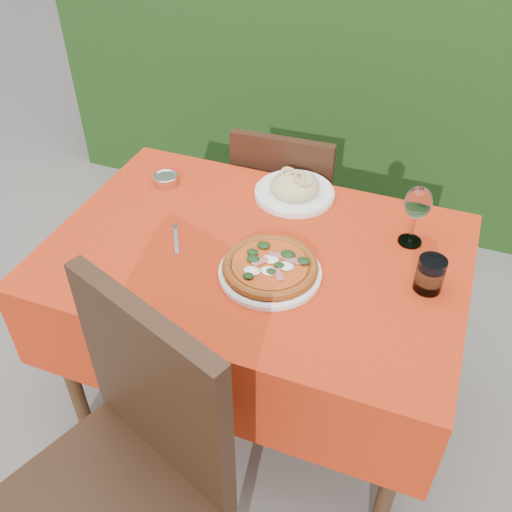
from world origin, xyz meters
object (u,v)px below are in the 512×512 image
(water_glass, at_px, (430,276))
(fork, at_px, (176,242))
(pasta_plate, at_px, (295,189))
(chair_near, at_px, (126,465))
(steel_ramekin, at_px, (166,180))
(chair_far, at_px, (286,208))
(pizza_plate, at_px, (270,268))
(wine_glass, at_px, (418,205))

(water_glass, distance_m, fork, 0.76)
(pasta_plate, xyz_separation_m, water_glass, (0.49, -0.31, 0.02))
(chair_near, bearing_deg, steel_ramekin, 132.24)
(chair_far, relative_size, steel_ramekin, 10.71)
(fork, height_order, steel_ramekin, steel_ramekin)
(chair_near, xyz_separation_m, chair_far, (-0.02, 1.27, -0.10))
(chair_far, bearing_deg, chair_near, 88.52)
(fork, bearing_deg, pasta_plate, 25.60)
(chair_far, bearing_deg, pizza_plate, 101.56)
(steel_ramekin, bearing_deg, pasta_plate, 11.31)
(pizza_plate, distance_m, wine_glass, 0.47)
(water_glass, bearing_deg, chair_near, -129.37)
(fork, bearing_deg, chair_far, 47.15)
(pasta_plate, relative_size, fork, 1.63)
(pizza_plate, bearing_deg, water_glass, 13.75)
(water_glass, xyz_separation_m, steel_ramekin, (-0.94, 0.22, -0.03))
(pizza_plate, distance_m, steel_ramekin, 0.60)
(water_glass, bearing_deg, wine_glass, 112.40)
(chair_near, height_order, water_glass, chair_near)
(pizza_plate, distance_m, fork, 0.32)
(chair_far, distance_m, steel_ramekin, 0.56)
(chair_far, relative_size, pasta_plate, 3.15)
(pasta_plate, relative_size, wine_glass, 1.37)
(pasta_plate, bearing_deg, pizza_plate, -81.70)
(water_glass, xyz_separation_m, wine_glass, (-0.08, 0.19, 0.09))
(wine_glass, distance_m, fork, 0.73)
(chair_far, bearing_deg, pasta_plate, 110.04)
(fork, distance_m, steel_ramekin, 0.34)
(chair_near, bearing_deg, water_glass, 71.47)
(pizza_plate, relative_size, fork, 1.98)
(pizza_plate, height_order, water_glass, water_glass)
(chair_far, relative_size, pizza_plate, 2.59)
(pizza_plate, xyz_separation_m, fork, (-0.32, 0.04, -0.02))
(chair_far, bearing_deg, fork, 74.10)
(pasta_plate, bearing_deg, fork, -124.91)
(pizza_plate, height_order, steel_ramekin, pizza_plate)
(wine_glass, height_order, fork, wine_glass)
(chair_near, distance_m, wine_glass, 1.07)
(chair_near, relative_size, pasta_plate, 3.78)
(chair_far, distance_m, wine_glass, 0.76)
(fork, relative_size, steel_ramekin, 2.09)
(pasta_plate, relative_size, water_glass, 2.65)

